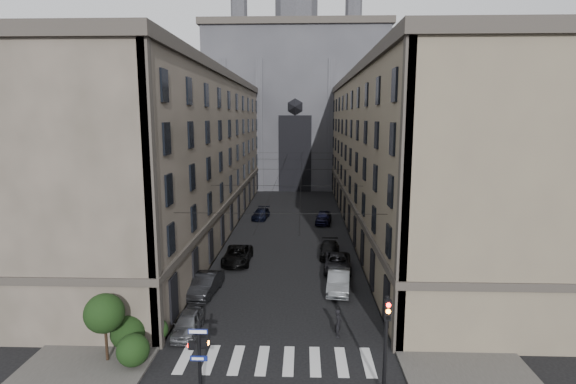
# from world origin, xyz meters

# --- Properties ---
(sidewalk_left) EXTENTS (7.00, 80.00, 0.15)m
(sidewalk_left) POSITION_xyz_m (-10.50, 36.00, 0.07)
(sidewalk_left) COLOR #383533
(sidewalk_left) RESTS_ON ground
(sidewalk_right) EXTENTS (7.00, 80.00, 0.15)m
(sidewalk_right) POSITION_xyz_m (10.50, 36.00, 0.07)
(sidewalk_right) COLOR #383533
(sidewalk_right) RESTS_ON ground
(zebra_crossing) EXTENTS (11.00, 3.20, 0.01)m
(zebra_crossing) POSITION_xyz_m (0.00, 5.00, 0.01)
(zebra_crossing) COLOR beige
(zebra_crossing) RESTS_ON ground
(building_left) EXTENTS (13.60, 60.60, 18.85)m
(building_left) POSITION_xyz_m (-13.44, 36.00, 9.34)
(building_left) COLOR #453E34
(building_left) RESTS_ON ground
(building_right) EXTENTS (13.60, 60.60, 18.85)m
(building_right) POSITION_xyz_m (13.44, 36.00, 9.34)
(building_right) COLOR brown
(building_right) RESTS_ON ground
(gothic_tower) EXTENTS (35.00, 23.00, 58.00)m
(gothic_tower) POSITION_xyz_m (0.00, 74.96, 17.80)
(gothic_tower) COLOR #2D2D33
(gothic_tower) RESTS_ON ground
(pedestrian_signal_left) EXTENTS (1.02, 0.38, 4.00)m
(pedestrian_signal_left) POSITION_xyz_m (-3.51, 1.50, 2.32)
(pedestrian_signal_left) COLOR black
(pedestrian_signal_left) RESTS_ON ground
(traffic_light_right) EXTENTS (0.34, 0.50, 5.20)m
(traffic_light_right) POSITION_xyz_m (5.60, 1.92, 3.29)
(traffic_light_right) COLOR black
(traffic_light_right) RESTS_ON ground
(shrub_cluster) EXTENTS (3.90, 4.40, 3.90)m
(shrub_cluster) POSITION_xyz_m (-8.72, 5.01, 1.80)
(shrub_cluster) COLOR black
(shrub_cluster) RESTS_ON sidewalk_left
(tram_wires) EXTENTS (14.00, 60.00, 0.43)m
(tram_wires) POSITION_xyz_m (0.00, 35.63, 7.25)
(tram_wires) COLOR black
(tram_wires) RESTS_ON ground
(car_left_near) EXTENTS (1.72, 4.04, 1.36)m
(car_left_near) POSITION_xyz_m (-5.82, 8.07, 0.68)
(car_left_near) COLOR slate
(car_left_near) RESTS_ON ground
(car_left_midnear) EXTENTS (2.20, 5.03, 1.61)m
(car_left_midnear) POSITION_xyz_m (-6.10, 14.50, 0.80)
(car_left_midnear) COLOR black
(car_left_midnear) RESTS_ON ground
(car_left_midfar) EXTENTS (2.54, 5.50, 1.53)m
(car_left_midfar) POSITION_xyz_m (-4.68, 22.19, 0.76)
(car_left_midfar) COLOR black
(car_left_midfar) RESTS_ON ground
(car_left_far) EXTENTS (2.39, 4.88, 1.37)m
(car_left_far) POSITION_xyz_m (-4.20, 41.01, 0.68)
(car_left_far) COLOR black
(car_left_far) RESTS_ON ground
(car_right_near) EXTENTS (2.27, 5.10, 1.63)m
(car_right_near) POSITION_xyz_m (4.38, 15.48, 0.81)
(car_right_near) COLOR gray
(car_right_near) RESTS_ON ground
(car_right_midnear) EXTENTS (2.77, 5.40, 1.46)m
(car_right_midnear) POSITION_xyz_m (4.66, 20.36, 0.73)
(car_right_midnear) COLOR black
(car_right_midnear) RESTS_ON ground
(car_right_midfar) EXTENTS (2.28, 4.88, 1.38)m
(car_right_midfar) POSITION_xyz_m (4.20, 24.53, 0.69)
(car_right_midfar) COLOR black
(car_right_midfar) RESTS_ON ground
(car_right_far) EXTENTS (2.50, 4.99, 1.63)m
(car_right_far) POSITION_xyz_m (4.20, 38.58, 0.82)
(car_right_far) COLOR black
(car_right_far) RESTS_ON ground
(pedestrian) EXTENTS (0.52, 0.71, 1.79)m
(pedestrian) POSITION_xyz_m (3.78, 8.00, 0.89)
(pedestrian) COLOR black
(pedestrian) RESTS_ON ground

